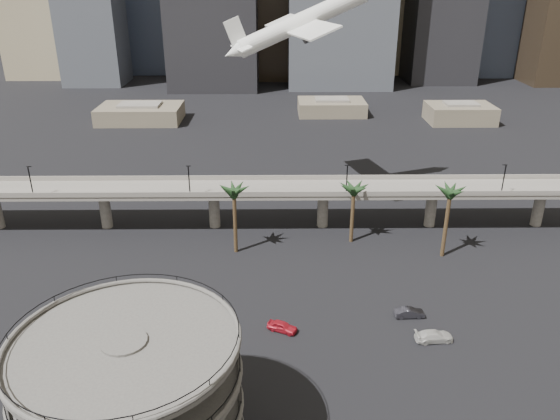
{
  "coord_description": "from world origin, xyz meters",
  "views": [
    {
      "loc": [
        1.28,
        -46.1,
        48.16
      ],
      "look_at": [
        2.04,
        28.0,
        15.49
      ],
      "focal_mm": 35.0,
      "sensor_mm": 36.0,
      "label": 1
    }
  ],
  "objects_px": {
    "parking_ramp": "(131,393)",
    "car_b": "(409,313)",
    "overpass": "(268,193)",
    "car_c": "(434,336)",
    "car_a": "(282,326)",
    "airborne_jet": "(302,22)"
  },
  "relations": [
    {
      "from": "parking_ramp",
      "to": "overpass",
      "type": "xyz_separation_m",
      "value": [
        13.0,
        59.0,
        -2.5
      ]
    },
    {
      "from": "car_a",
      "to": "car_b",
      "type": "distance_m",
      "value": 19.57
    },
    {
      "from": "car_b",
      "to": "airborne_jet",
      "type": "bearing_deg",
      "value": 15.83
    },
    {
      "from": "overpass",
      "to": "car_c",
      "type": "relative_size",
      "value": 24.01
    },
    {
      "from": "parking_ramp",
      "to": "overpass",
      "type": "relative_size",
      "value": 0.17
    },
    {
      "from": "car_c",
      "to": "car_a",
      "type": "bearing_deg",
      "value": 77.84
    },
    {
      "from": "overpass",
      "to": "car_a",
      "type": "xyz_separation_m",
      "value": [
        2.28,
        -35.55,
        -6.58
      ]
    },
    {
      "from": "parking_ramp",
      "to": "airborne_jet",
      "type": "bearing_deg",
      "value": 74.45
    },
    {
      "from": "overpass",
      "to": "airborne_jet",
      "type": "relative_size",
      "value": 4.0
    },
    {
      "from": "parking_ramp",
      "to": "car_b",
      "type": "relative_size",
      "value": 4.91
    },
    {
      "from": "overpass",
      "to": "car_b",
      "type": "height_order",
      "value": "overpass"
    },
    {
      "from": "overpass",
      "to": "parking_ramp",
      "type": "bearing_deg",
      "value": -102.43
    },
    {
      "from": "car_b",
      "to": "car_c",
      "type": "xyz_separation_m",
      "value": [
        2.15,
        -5.84,
        0.04
      ]
    },
    {
      "from": "parking_ramp",
      "to": "car_b",
      "type": "height_order",
      "value": "parking_ramp"
    },
    {
      "from": "car_b",
      "to": "car_c",
      "type": "bearing_deg",
      "value": -162.34
    },
    {
      "from": "overpass",
      "to": "airborne_jet",
      "type": "distance_m",
      "value": 34.35
    },
    {
      "from": "overpass",
      "to": "car_a",
      "type": "relative_size",
      "value": 29.22
    },
    {
      "from": "overpass",
      "to": "airborne_jet",
      "type": "bearing_deg",
      "value": 60.85
    },
    {
      "from": "car_a",
      "to": "airborne_jet",
      "type": "bearing_deg",
      "value": 19.37
    },
    {
      "from": "airborne_jet",
      "to": "car_b",
      "type": "height_order",
      "value": "airborne_jet"
    },
    {
      "from": "car_a",
      "to": "car_c",
      "type": "distance_m",
      "value": 21.58
    },
    {
      "from": "parking_ramp",
      "to": "overpass",
      "type": "height_order",
      "value": "parking_ramp"
    }
  ]
}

